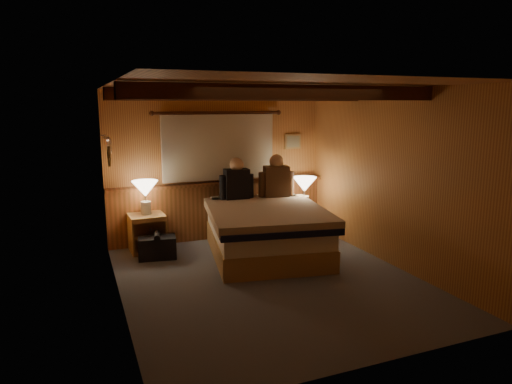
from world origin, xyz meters
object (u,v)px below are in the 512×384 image
bed (265,230)px  lamp_right (305,186)px  duffel_bag (157,247)px  lamp_left (145,191)px  nightstand_right (303,222)px  nightstand_left (147,233)px  person_left (237,182)px  person_right (276,179)px

bed → lamp_right: (0.94, 0.56, 0.49)m
lamp_right → duffel_bag: 2.55m
lamp_left → duffel_bag: lamp_left is taller
nightstand_right → lamp_left: size_ratio=1.01×
bed → duffel_bag: 1.58m
lamp_left → bed: bearing=-28.2°
nightstand_left → person_left: 1.57m
bed → lamp_left: bearing=161.8°
lamp_left → duffel_bag: 0.87m
person_right → nightstand_left: bearing=-172.9°
nightstand_right → duffel_bag: 2.43m
person_right → duffel_bag: (-1.99, -0.25, -0.83)m
nightstand_left → lamp_right: (2.53, -0.24, 0.58)m
bed → nightstand_left: bearing=163.2°
bed → lamp_right: size_ratio=4.63×
person_left → duffel_bag: size_ratio=1.20×
nightstand_right → lamp_left: 2.60m
nightstand_left → lamp_left: size_ratio=1.11×
nightstand_right → bed: bearing=-141.7°
bed → person_left: size_ratio=3.43×
nightstand_right → lamp_left: lamp_left is taller
person_right → nightstand_right: bearing=-2.6°
person_right → lamp_left: bearing=-174.3°
lamp_right → duffel_bag: lamp_right is taller
lamp_right → person_left: size_ratio=0.74×
nightstand_left → lamp_right: 2.61m
nightstand_left → nightstand_right: (2.51, -0.24, -0.03)m
person_left → nightstand_left: bearing=179.8°
lamp_left → lamp_right: 2.54m
nightstand_left → person_left: person_left is taller
lamp_left → duffel_bag: size_ratio=0.89×
nightstand_left → duffel_bag: nightstand_left is taller
nightstand_right → person_left: (-1.10, 0.17, 0.73)m
bed → lamp_right: bearing=41.0°
person_left → person_right: (0.66, -0.07, 0.01)m
bed → nightstand_right: size_ratio=4.57×
nightstand_left → person_right: 2.19m
lamp_left → person_left: person_left is taller
lamp_right → bed: bearing=-149.0°
nightstand_right → lamp_left: (-2.50, 0.29, 0.66)m
lamp_left → person_right: size_ratio=0.71×
duffel_bag → bed: bearing=-6.9°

